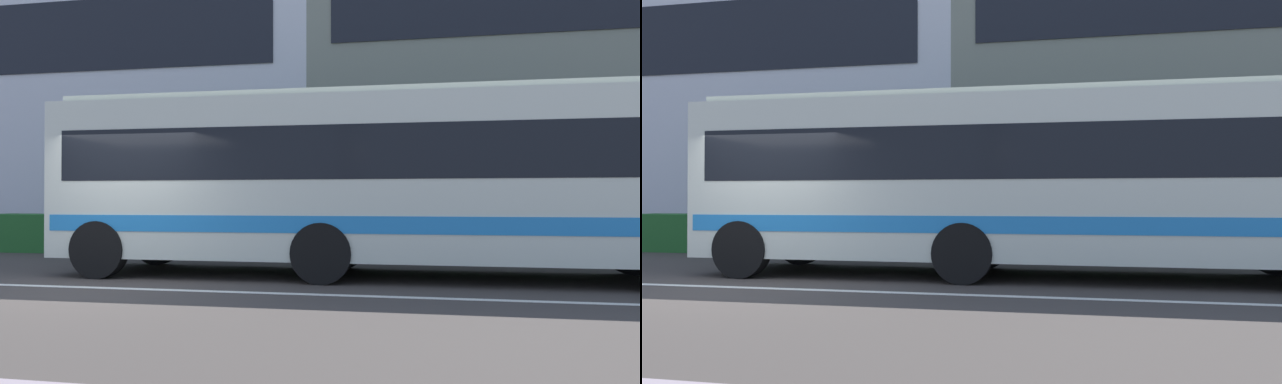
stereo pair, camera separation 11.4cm
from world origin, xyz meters
The scene contains 6 objects.
ground_plane centered at (0.00, 0.00, 0.00)m, with size 160.00×160.00×0.00m, color #403A35.
lane_centre_line centered at (0.00, 0.00, 0.00)m, with size 60.00×0.16×0.01m, color silver.
hedge_row_far centered at (3.68, 5.73, 0.49)m, with size 20.30×1.10×0.98m, color #246128.
apartment_block_left centered at (-10.95, 14.16, 5.58)m, with size 24.88×11.42×11.15m.
apartment_block_right centered at (10.61, 14.16, 6.08)m, with size 18.25×11.42×12.16m.
transit_bus centered at (4.07, 2.22, 1.77)m, with size 11.33×2.63×3.22m.
Camera 2 is at (5.41, -8.58, 1.38)m, focal length 34.19 mm.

